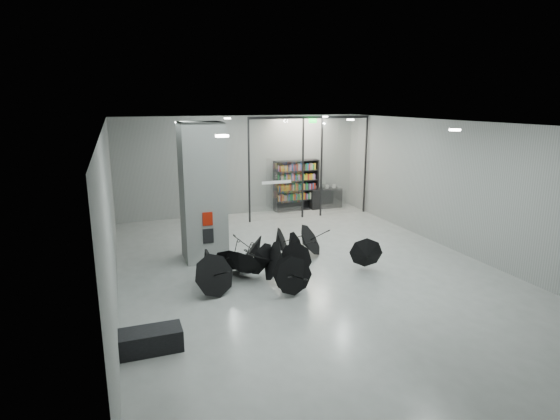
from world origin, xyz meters
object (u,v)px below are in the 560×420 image
object	(u,v)px
bookshelf	(296,185)
shop_counter	(325,198)
bench	(147,341)
umbrella_cluster	(272,264)
column	(203,192)

from	to	relation	value
bookshelf	shop_counter	size ratio (longest dim) A/B	1.50
bench	shop_counter	world-z (taller)	shop_counter
bench	umbrella_cluster	bearing A→B (deg)	39.06
umbrella_cluster	column	bearing A→B (deg)	125.04
bench	umbrella_cluster	world-z (taller)	umbrella_cluster
column	umbrella_cluster	size ratio (longest dim) A/B	0.72
bookshelf	column	bearing A→B (deg)	-138.49
column	shop_counter	size ratio (longest dim) A/B	2.81
column	bench	world-z (taller)	column
column	umbrella_cluster	bearing A→B (deg)	-54.96
bench	umbrella_cluster	size ratio (longest dim) A/B	0.23
bench	bookshelf	distance (m)	11.79
umbrella_cluster	bookshelf	bearing A→B (deg)	63.26
bookshelf	umbrella_cluster	size ratio (longest dim) A/B	0.39
umbrella_cluster	bench	bearing A→B (deg)	-140.74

